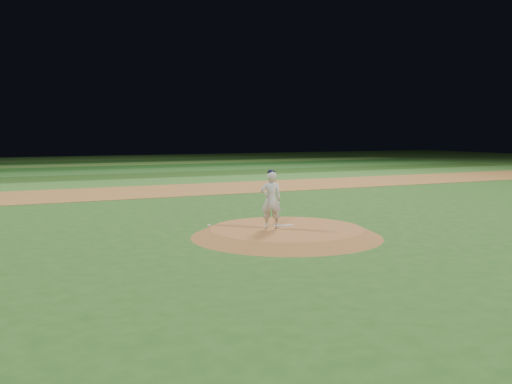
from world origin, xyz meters
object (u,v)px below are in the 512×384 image
(pitchers_mound, at_px, (286,232))
(rosin_bag, at_px, (209,225))
(pitching_rubber, at_px, (284,226))
(pitcher_on_mound, at_px, (271,199))

(pitchers_mound, bearing_deg, rosin_bag, 147.34)
(pitchers_mound, xyz_separation_m, rosin_bag, (-1.91, 1.22, 0.16))
(pitchers_mound, height_order, pitching_rubber, pitching_rubber)
(pitching_rubber, bearing_deg, pitcher_on_mound, -156.78)
(rosin_bag, height_order, pitcher_on_mound, pitcher_on_mound)
(rosin_bag, bearing_deg, pitcher_on_mound, -36.35)
(pitching_rubber, height_order, rosin_bag, rosin_bag)
(pitchers_mound, height_order, pitcher_on_mound, pitcher_on_mound)
(rosin_bag, distance_m, pitcher_on_mound, 2.00)
(rosin_bag, bearing_deg, pitchers_mound, -32.66)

